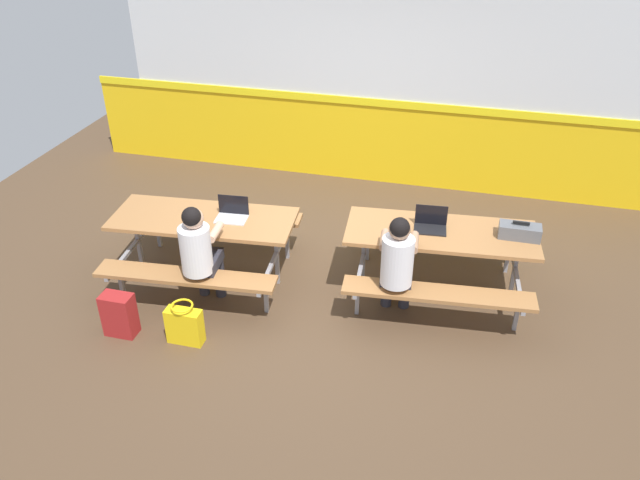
{
  "coord_description": "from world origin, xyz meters",
  "views": [
    {
      "loc": [
        1.39,
        -5.37,
        3.94
      ],
      "look_at": [
        0.0,
        0.02,
        0.55
      ],
      "focal_mm": 35.49,
      "sensor_mm": 36.0,
      "label": 1
    }
  ],
  "objects_px": {
    "laptop_dark": "(431,224)",
    "picnic_table_right": "(440,245)",
    "backpack_dark": "(120,315)",
    "tote_bag_bright": "(185,325)",
    "student_further": "(397,260)",
    "laptop_silver": "(232,214)",
    "student_nearer": "(199,249)",
    "toolbox_grey": "(520,231)",
    "picnic_table_left": "(205,231)"
  },
  "relations": [
    {
      "from": "backpack_dark",
      "to": "tote_bag_bright",
      "type": "bearing_deg",
      "value": 2.88
    },
    {
      "from": "laptop_dark",
      "to": "tote_bag_bright",
      "type": "bearing_deg",
      "value": -145.66
    },
    {
      "from": "picnic_table_right",
      "to": "tote_bag_bright",
      "type": "distance_m",
      "value": 2.63
    },
    {
      "from": "toolbox_grey",
      "to": "backpack_dark",
      "type": "distance_m",
      "value": 3.94
    },
    {
      "from": "student_nearer",
      "to": "backpack_dark",
      "type": "height_order",
      "value": "student_nearer"
    },
    {
      "from": "laptop_silver",
      "to": "tote_bag_bright",
      "type": "relative_size",
      "value": 0.79
    },
    {
      "from": "laptop_dark",
      "to": "toolbox_grey",
      "type": "bearing_deg",
      "value": 2.54
    },
    {
      "from": "picnic_table_right",
      "to": "student_further",
      "type": "relative_size",
      "value": 1.62
    },
    {
      "from": "student_nearer",
      "to": "backpack_dark",
      "type": "xyz_separation_m",
      "value": [
        -0.62,
        -0.56,
        -0.49
      ]
    },
    {
      "from": "student_further",
      "to": "backpack_dark",
      "type": "relative_size",
      "value": 2.74
    },
    {
      "from": "student_nearer",
      "to": "laptop_dark",
      "type": "distance_m",
      "value": 2.3
    },
    {
      "from": "student_further",
      "to": "student_nearer",
      "type": "bearing_deg",
      "value": -171.42
    },
    {
      "from": "laptop_silver",
      "to": "tote_bag_bright",
      "type": "distance_m",
      "value": 1.28
    },
    {
      "from": "picnic_table_right",
      "to": "laptop_silver",
      "type": "distance_m",
      "value": 2.15
    },
    {
      "from": "picnic_table_right",
      "to": "laptop_dark",
      "type": "bearing_deg",
      "value": 166.63
    },
    {
      "from": "picnic_table_left",
      "to": "laptop_silver",
      "type": "relative_size",
      "value": 5.79
    },
    {
      "from": "backpack_dark",
      "to": "student_further",
      "type": "bearing_deg",
      "value": 18.56
    },
    {
      "from": "picnic_table_left",
      "to": "picnic_table_right",
      "type": "relative_size",
      "value": 1.0
    },
    {
      "from": "student_further",
      "to": "laptop_silver",
      "type": "bearing_deg",
      "value": 169.67
    },
    {
      "from": "tote_bag_bright",
      "to": "backpack_dark",
      "type": "bearing_deg",
      "value": -177.12
    },
    {
      "from": "toolbox_grey",
      "to": "laptop_silver",
      "type": "bearing_deg",
      "value": -173.38
    },
    {
      "from": "toolbox_grey",
      "to": "picnic_table_left",
      "type": "bearing_deg",
      "value": -172.86
    },
    {
      "from": "laptop_dark",
      "to": "student_nearer",
      "type": "bearing_deg",
      "value": -156.94
    },
    {
      "from": "laptop_dark",
      "to": "toolbox_grey",
      "type": "xyz_separation_m",
      "value": [
        0.86,
        0.04,
        0.02
      ]
    },
    {
      "from": "laptop_dark",
      "to": "tote_bag_bright",
      "type": "relative_size",
      "value": 0.79
    },
    {
      "from": "toolbox_grey",
      "to": "backpack_dark",
      "type": "height_order",
      "value": "toolbox_grey"
    },
    {
      "from": "picnic_table_left",
      "to": "laptop_dark",
      "type": "bearing_deg",
      "value": 8.84
    },
    {
      "from": "picnic_table_right",
      "to": "toolbox_grey",
      "type": "bearing_deg",
      "value": 5.03
    },
    {
      "from": "picnic_table_right",
      "to": "laptop_silver",
      "type": "xyz_separation_m",
      "value": [
        -2.12,
        -0.27,
        0.21
      ]
    },
    {
      "from": "laptop_silver",
      "to": "backpack_dark",
      "type": "xyz_separation_m",
      "value": [
        -0.73,
        -1.16,
        -0.57
      ]
    },
    {
      "from": "picnic_table_left",
      "to": "backpack_dark",
      "type": "relative_size",
      "value": 4.45
    },
    {
      "from": "picnic_table_right",
      "to": "student_further",
      "type": "bearing_deg",
      "value": -120.76
    },
    {
      "from": "laptop_silver",
      "to": "backpack_dark",
      "type": "relative_size",
      "value": 0.77
    },
    {
      "from": "student_nearer",
      "to": "tote_bag_bright",
      "type": "height_order",
      "value": "student_nearer"
    },
    {
      "from": "laptop_silver",
      "to": "tote_bag_bright",
      "type": "bearing_deg",
      "value": -94.07
    },
    {
      "from": "laptop_silver",
      "to": "picnic_table_left",
      "type": "bearing_deg",
      "value": -167.95
    },
    {
      "from": "tote_bag_bright",
      "to": "toolbox_grey",
      "type": "bearing_deg",
      "value": 26.41
    },
    {
      "from": "picnic_table_left",
      "to": "tote_bag_bright",
      "type": "xyz_separation_m",
      "value": [
        0.22,
        -1.07,
        -0.38
      ]
    },
    {
      "from": "laptop_dark",
      "to": "toolbox_grey",
      "type": "relative_size",
      "value": 0.85
    },
    {
      "from": "laptop_dark",
      "to": "picnic_table_right",
      "type": "bearing_deg",
      "value": -13.37
    },
    {
      "from": "student_further",
      "to": "tote_bag_bright",
      "type": "distance_m",
      "value": 2.08
    },
    {
      "from": "backpack_dark",
      "to": "student_nearer",
      "type": "bearing_deg",
      "value": 41.85
    },
    {
      "from": "picnic_table_left",
      "to": "laptop_silver",
      "type": "height_order",
      "value": "laptop_silver"
    },
    {
      "from": "backpack_dark",
      "to": "laptop_silver",
      "type": "bearing_deg",
      "value": 57.81
    },
    {
      "from": "toolbox_grey",
      "to": "picnic_table_right",
      "type": "bearing_deg",
      "value": -174.97
    },
    {
      "from": "student_further",
      "to": "backpack_dark",
      "type": "xyz_separation_m",
      "value": [
        -2.5,
        -0.84,
        -0.49
      ]
    },
    {
      "from": "student_further",
      "to": "toolbox_grey",
      "type": "relative_size",
      "value": 3.02
    },
    {
      "from": "student_nearer",
      "to": "laptop_silver",
      "type": "xyz_separation_m",
      "value": [
        0.11,
        0.61,
        0.08
      ]
    },
    {
      "from": "laptop_dark",
      "to": "picnic_table_left",
      "type": "bearing_deg",
      "value": -171.16
    },
    {
      "from": "tote_bag_bright",
      "to": "picnic_table_right",
      "type": "bearing_deg",
      "value": 32.41
    }
  ]
}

